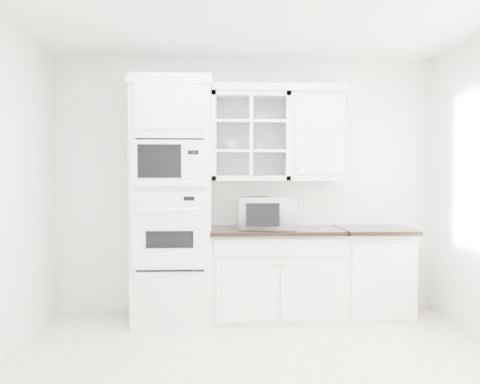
{
  "coord_description": "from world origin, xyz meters",
  "views": [
    {
      "loc": [
        -0.29,
        -3.25,
        1.45
      ],
      "look_at": [
        -0.1,
        1.05,
        1.3
      ],
      "focal_mm": 35.0,
      "sensor_mm": 36.0,
      "label": 1
    }
  ],
  "objects": [
    {
      "name": "oven_column",
      "position": [
        -0.75,
        1.42,
        1.2
      ],
      "size": [
        0.76,
        0.68,
        2.4
      ],
      "color": "white",
      "rests_on": "ground"
    },
    {
      "name": "cup_b",
      "position": [
        0.12,
        1.59,
        1.76
      ],
      "size": [
        0.12,
        0.12,
        0.09
      ],
      "primitive_type": "imported",
      "rotation": [
        0.0,
        0.0,
        -0.28
      ],
      "color": "white",
      "rests_on": "upper_cabinet_glass"
    },
    {
      "name": "extra_base_cabinet",
      "position": [
        1.28,
        1.45,
        0.46
      ],
      "size": [
        0.72,
        0.67,
        0.92
      ],
      "color": "white",
      "rests_on": "ground"
    },
    {
      "name": "room_shell",
      "position": [
        0.0,
        0.43,
        1.78
      ],
      "size": [
        4.0,
        3.5,
        2.7
      ],
      "color": "white",
      "rests_on": "ground"
    },
    {
      "name": "upper_cabinet_glass",
      "position": [
        0.03,
        1.58,
        1.85
      ],
      "size": [
        0.8,
        0.33,
        0.9
      ],
      "color": "white",
      "rests_on": "room_shell"
    },
    {
      "name": "bowl_a",
      "position": [
        -0.2,
        1.6,
        2.03
      ],
      "size": [
        0.24,
        0.24,
        0.05
      ],
      "primitive_type": "imported",
      "rotation": [
        0.0,
        0.0,
        -0.34
      ],
      "color": "white",
      "rests_on": "upper_cabinet_glass"
    },
    {
      "name": "cup_a",
      "position": [
        -0.17,
        1.58,
        1.76
      ],
      "size": [
        0.14,
        0.14,
        0.1
      ],
      "primitive_type": "imported",
      "rotation": [
        0.0,
        0.0,
        -0.07
      ],
      "color": "white",
      "rests_on": "upper_cabinet_glass"
    },
    {
      "name": "base_cabinet_run",
      "position": [
        0.28,
        1.45,
        0.46
      ],
      "size": [
        1.32,
        0.67,
        0.92
      ],
      "color": "white",
      "rests_on": "ground"
    },
    {
      "name": "upper_cabinet_solid",
      "position": [
        0.71,
        1.58,
        1.85
      ],
      "size": [
        0.55,
        0.33,
        0.9
      ],
      "primitive_type": "cube",
      "color": "white",
      "rests_on": "room_shell"
    },
    {
      "name": "crown_molding",
      "position": [
        -0.07,
        1.56,
        2.33
      ],
      "size": [
        2.14,
        0.38,
        0.07
      ],
      "primitive_type": "cube",
      "color": "white",
      "rests_on": "room_shell"
    },
    {
      "name": "bowl_b",
      "position": [
        0.16,
        1.59,
        2.04
      ],
      "size": [
        0.23,
        0.23,
        0.06
      ],
      "primitive_type": "imported",
      "rotation": [
        0.0,
        0.0,
        -0.24
      ],
      "color": "white",
      "rests_on": "upper_cabinet_glass"
    },
    {
      "name": "countertop_microwave",
      "position": [
        0.19,
        1.4,
        1.08
      ],
      "size": [
        0.6,
        0.52,
        0.32
      ],
      "primitive_type": "imported",
      "rotation": [
        0.0,
        0.0,
        3.03
      ],
      "color": "white",
      "rests_on": "base_cabinet_run"
    },
    {
      "name": "ground",
      "position": [
        0.0,
        0.0,
        0.01
      ],
      "size": [
        4.0,
        3.5,
        0.01
      ],
      "primitive_type": "cube",
      "color": "beige",
      "rests_on": "ground"
    }
  ]
}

